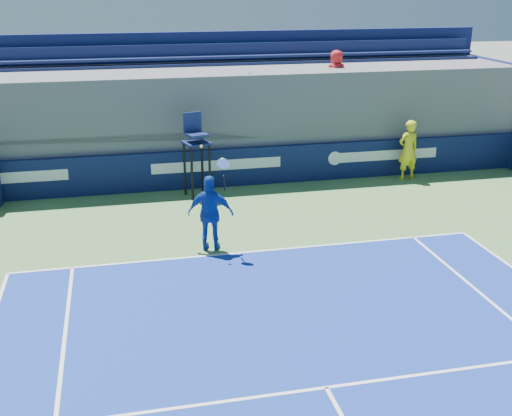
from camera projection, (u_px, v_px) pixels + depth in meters
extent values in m
imported|color=yellow|center=(408.00, 150.00, 20.38)|extent=(0.76, 0.56, 1.92)
cube|color=white|center=(252.00, 252.00, 15.14)|extent=(10.97, 0.07, 0.00)
cube|color=white|center=(326.00, 387.00, 10.10)|extent=(8.23, 0.07, 0.00)
cube|color=#0B1440|center=(217.00, 168.00, 19.74)|extent=(20.40, 0.20, 1.20)
cube|color=white|center=(10.00, 178.00, 18.37)|extent=(3.20, 0.01, 0.32)
cube|color=white|center=(217.00, 165.00, 19.60)|extent=(4.00, 0.01, 0.32)
cube|color=white|center=(385.00, 155.00, 20.73)|extent=(3.60, 0.01, 0.32)
cylinder|color=white|center=(335.00, 158.00, 20.38)|extent=(0.44, 0.01, 0.44)
cylinder|color=black|center=(192.00, 174.00, 18.45)|extent=(0.09, 0.09, 1.60)
cylinder|color=black|center=(210.00, 172.00, 18.69)|extent=(0.09, 0.09, 1.60)
cylinder|color=black|center=(185.00, 169.00, 18.91)|extent=(0.09, 0.09, 1.60)
cylinder|color=black|center=(202.00, 167.00, 19.16)|extent=(0.09, 0.09, 1.60)
cube|color=#0E1549|center=(196.00, 143.00, 18.52)|extent=(0.86, 0.86, 0.06)
cube|color=#141E4B|center=(197.00, 135.00, 18.35)|extent=(0.65, 0.58, 0.08)
cube|color=#151D50|center=(192.00, 122.00, 18.55)|extent=(0.55, 0.20, 0.60)
imported|color=#133DA1|center=(211.00, 213.00, 14.99)|extent=(1.15, 0.73, 1.83)
cylinder|color=black|center=(224.00, 183.00, 14.63)|extent=(0.09, 0.15, 0.39)
torus|color=silver|center=(223.00, 164.00, 14.40)|extent=(0.32, 0.21, 0.29)
cylinder|color=white|center=(223.00, 164.00, 14.40)|extent=(0.26, 0.17, 0.24)
sphere|color=yellow|center=(201.00, 147.00, 14.37)|extent=(0.07, 0.07, 0.07)
cube|color=#55555A|center=(207.00, 121.00, 21.12)|extent=(20.40, 3.60, 3.38)
cube|color=#55555A|center=(213.00, 136.00, 19.95)|extent=(20.40, 0.90, 0.55)
cube|color=#131E4A|center=(213.00, 122.00, 19.70)|extent=(20.00, 0.45, 0.08)
cube|color=#131E4A|center=(212.00, 114.00, 19.86)|extent=(20.00, 0.06, 0.45)
cube|color=#55555A|center=(208.00, 113.00, 20.59)|extent=(20.40, 0.90, 0.55)
cube|color=#131E4A|center=(208.00, 99.00, 20.34)|extent=(20.00, 0.45, 0.08)
cube|color=#131E4A|center=(207.00, 92.00, 20.50)|extent=(20.00, 0.06, 0.45)
cube|color=#55555A|center=(204.00, 92.00, 21.24)|extent=(20.40, 0.90, 0.55)
cube|color=#131E4A|center=(204.00, 78.00, 20.98)|extent=(20.00, 0.45, 0.08)
cube|color=#131E4A|center=(203.00, 71.00, 21.15)|extent=(20.00, 0.06, 0.45)
cube|color=#55555A|center=(200.00, 71.00, 21.88)|extent=(20.40, 0.90, 0.55)
cube|color=#131E4A|center=(200.00, 58.00, 21.63)|extent=(20.00, 0.45, 0.08)
cube|color=#131E4A|center=(198.00, 51.00, 21.79)|extent=(20.00, 0.06, 0.45)
cube|color=#0C1647|center=(198.00, 96.00, 22.74)|extent=(20.80, 0.30, 4.40)
cube|color=#0C1647|center=(489.00, 108.00, 23.24)|extent=(0.30, 3.90, 3.40)
imported|color=white|center=(168.00, 103.00, 19.26)|extent=(1.05, 0.61, 1.61)
imported|color=teal|center=(251.00, 100.00, 19.77)|extent=(0.97, 0.41, 1.64)
imported|color=red|center=(336.00, 75.00, 21.05)|extent=(0.82, 0.56, 1.61)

